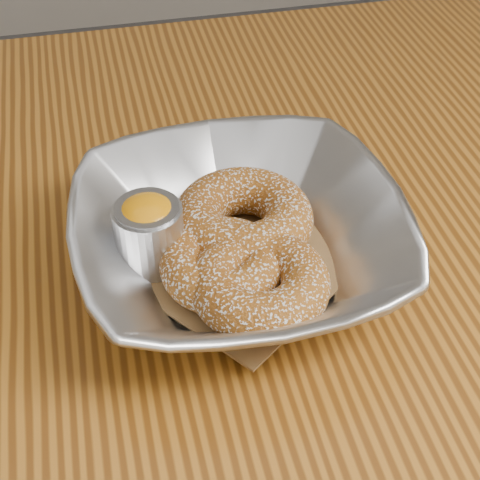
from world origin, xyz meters
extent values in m
cube|color=brown|center=(0.00, 0.00, 0.73)|extent=(1.20, 0.80, 0.04)
imported|color=silver|center=(0.03, -0.02, 0.78)|extent=(0.24, 0.24, 0.06)
cube|color=brown|center=(0.03, -0.02, 0.76)|extent=(0.20, 0.20, 0.00)
torus|color=brown|center=(0.04, 0.00, 0.78)|extent=(0.12, 0.12, 0.04)
torus|color=brown|center=(0.04, -0.06, 0.78)|extent=(0.11, 0.11, 0.03)
torus|color=brown|center=(0.01, -0.04, 0.78)|extent=(0.11, 0.11, 0.03)
cylinder|color=silver|center=(-0.03, -0.01, 0.78)|extent=(0.05, 0.05, 0.05)
cylinder|color=gray|center=(-0.03, -0.01, 0.79)|extent=(0.05, 0.05, 0.05)
ellipsoid|color=orange|center=(-0.03, -0.01, 0.80)|extent=(0.04, 0.04, 0.03)
camera|label=1|loc=(-0.06, -0.41, 1.13)|focal=55.00mm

